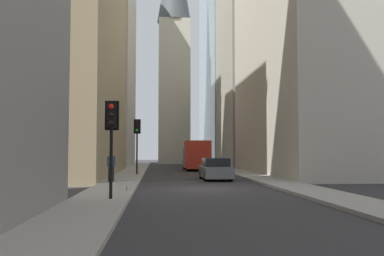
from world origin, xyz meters
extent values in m
plane|color=#302D30|center=(0.00, 0.00, 0.00)|extent=(135.00, 135.00, 0.00)
cube|color=gray|center=(0.00, 4.50, 0.07)|extent=(90.00, 2.20, 0.14)
cube|color=gray|center=(0.00, -4.50, 0.07)|extent=(90.00, 2.20, 0.14)
cube|color=#A8A091|center=(29.12, -10.60, 14.23)|extent=(12.67, 10.00, 28.45)
cube|color=beige|center=(31.52, 10.60, 14.81)|extent=(16.41, 10.00, 29.62)
cube|color=#9E8966|center=(10.87, 10.60, 13.31)|extent=(18.77, 10.00, 26.62)
cube|color=beige|center=(40.66, -0.02, 10.64)|extent=(4.60, 4.60, 21.28)
cube|color=red|center=(18.97, -1.40, 1.54)|extent=(4.60, 2.25, 2.60)
cube|color=#38383D|center=(22.17, -1.40, 1.19)|extent=(1.90, 2.25, 1.90)
cube|color=black|center=(22.17, -1.40, 1.79)|extent=(1.92, 2.09, 0.64)
cylinder|color=black|center=(22.17, -2.38, 0.44)|extent=(0.88, 0.28, 0.88)
cylinder|color=black|center=(22.17, -0.41, 0.44)|extent=(0.88, 0.28, 0.88)
cylinder|color=black|center=(17.57, -2.38, 0.44)|extent=(0.88, 0.28, 0.88)
cylinder|color=black|center=(17.57, -0.41, 0.44)|extent=(0.88, 0.28, 0.88)
cube|color=slate|center=(6.26, -1.40, 0.53)|extent=(4.30, 1.78, 0.70)
cube|color=black|center=(6.06, -1.40, 1.15)|extent=(2.10, 1.58, 0.54)
cylinder|color=black|center=(7.61, -2.18, 0.32)|extent=(0.64, 0.22, 0.64)
cylinder|color=black|center=(7.61, -0.62, 0.32)|extent=(0.64, 0.22, 0.64)
cylinder|color=black|center=(4.91, -2.18, 0.32)|extent=(0.64, 0.22, 0.64)
cylinder|color=black|center=(4.91, -0.62, 0.32)|extent=(0.64, 0.22, 0.64)
cylinder|color=black|center=(-5.34, 4.07, 1.44)|extent=(0.12, 0.12, 2.60)
cube|color=black|center=(-5.34, 4.07, 3.19)|extent=(0.28, 0.32, 0.90)
cube|color=black|center=(-5.18, 4.07, 3.19)|extent=(0.03, 0.52, 1.10)
sphere|color=red|center=(-5.50, 4.07, 3.49)|extent=(0.20, 0.20, 0.20)
sphere|color=black|center=(-5.50, 4.07, 3.19)|extent=(0.20, 0.20, 0.20)
sphere|color=black|center=(-5.50, 4.07, 2.89)|extent=(0.20, 0.20, 0.20)
cylinder|color=black|center=(10.73, 3.92, 1.71)|extent=(0.12, 0.12, 3.15)
cube|color=black|center=(10.73, 3.92, 3.74)|extent=(0.28, 0.32, 0.90)
cube|color=black|center=(10.88, 3.92, 3.74)|extent=(0.03, 0.52, 1.10)
sphere|color=black|center=(10.57, 3.92, 4.04)|extent=(0.20, 0.20, 0.20)
sphere|color=black|center=(10.57, 3.92, 3.74)|extent=(0.20, 0.20, 0.20)
sphere|color=green|center=(10.57, 3.92, 3.44)|extent=(0.20, 0.20, 0.20)
cylinder|color=black|center=(3.09, 4.91, 0.57)|extent=(0.16, 0.16, 0.85)
cylinder|color=black|center=(3.09, 5.08, 0.57)|extent=(0.16, 0.16, 0.85)
cube|color=navy|center=(3.09, 4.99, 1.28)|extent=(0.26, 0.44, 0.58)
sphere|color=#936B4C|center=(3.09, 4.99, 1.72)|extent=(0.22, 0.22, 0.22)
cylinder|color=#999EA3|center=(-2.53, 3.69, 0.24)|extent=(0.07, 0.07, 0.20)
cylinder|color=#999EA3|center=(-2.53, 3.69, 0.38)|extent=(0.03, 0.03, 0.07)
camera|label=1|loc=(-20.70, 2.38, 1.87)|focal=38.74mm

